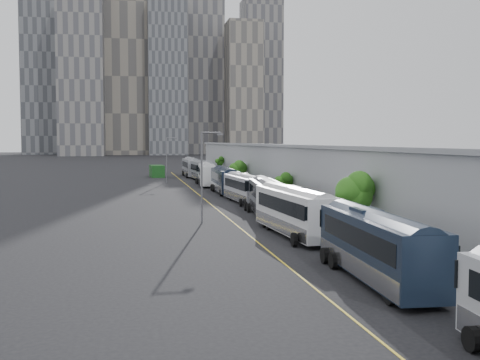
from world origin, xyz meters
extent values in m
cube|color=gray|center=(9.00, 55.00, 0.06)|extent=(10.00, 170.00, 0.12)
cube|color=gold|center=(-1.50, 55.00, 0.01)|extent=(0.12, 160.00, 0.02)
cube|color=gray|center=(13.00, 55.00, 3.40)|extent=(12.00, 160.00, 6.80)
cube|color=gray|center=(13.00, 55.00, 5.85)|extent=(12.45, 160.40, 2.57)
cube|color=gray|center=(7.10, 55.00, 7.00)|extent=(0.30, 160.00, 0.40)
cube|color=slate|center=(-35.00, 300.00, 47.50)|extent=(22.00, 22.00, 95.00)
cube|color=gray|center=(-12.00, 320.00, 60.00)|extent=(26.00, 24.00, 120.00)
cube|color=slate|center=(8.00, 310.00, 40.00)|extent=(20.00, 20.00, 80.00)
cube|color=slate|center=(28.00, 330.00, 52.50)|extent=(24.00, 24.00, 105.00)
cube|color=gray|center=(48.00, 305.00, 35.00)|extent=(18.00, 18.00, 70.00)
cube|color=slate|center=(-55.00, 340.00, 55.00)|extent=(28.00, 26.00, 110.00)
cube|color=slate|center=(65.00, 340.00, 45.00)|extent=(22.00, 22.00, 90.00)
cube|color=#152031|center=(2.28, 20.22, 1.93)|extent=(3.17, 13.14, 3.16)
cube|color=black|center=(2.28, 20.02, 2.50)|extent=(3.16, 11.58, 1.07)
cube|color=silver|center=(2.28, 20.22, 0.92)|extent=(3.20, 12.88, 1.01)
cube|color=#152031|center=(2.28, 21.72, 3.66)|extent=(1.40, 2.26, 0.30)
cube|color=white|center=(2.01, 35.98, 1.98)|extent=(3.51, 13.51, 3.24)
cube|color=black|center=(2.01, 35.77, 2.56)|extent=(3.47, 11.91, 1.10)
cube|color=silver|center=(2.01, 35.98, 0.94)|extent=(3.53, 13.24, 1.04)
cube|color=white|center=(2.01, 37.52, 3.75)|extent=(1.48, 2.34, 0.31)
cube|color=slate|center=(2.69, 48.86, 1.89)|extent=(3.87, 12.99, 3.10)
cube|color=black|center=(2.69, 48.66, 2.45)|extent=(3.77, 11.47, 1.05)
cube|color=silver|center=(2.69, 48.86, 0.90)|extent=(3.88, 12.74, 0.99)
cube|color=slate|center=(2.69, 50.34, 3.59)|extent=(1.50, 2.29, 0.30)
cube|color=#B7B8C2|center=(2.79, 62.04, 1.79)|extent=(3.22, 12.21, 2.93)
cube|color=black|center=(2.79, 61.86, 2.32)|extent=(3.18, 10.77, 1.00)
cube|color=silver|center=(2.79, 62.04, 0.85)|extent=(3.24, 11.98, 0.94)
cube|color=#B7B8C2|center=(2.79, 63.43, 3.39)|extent=(1.34, 2.12, 0.28)
cube|color=black|center=(2.48, 75.42, 1.90)|extent=(2.81, 12.90, 3.12)
cube|color=black|center=(2.48, 75.23, 2.46)|extent=(2.84, 11.36, 1.06)
cube|color=silver|center=(2.48, 75.42, 0.91)|extent=(2.84, 12.65, 1.00)
cube|color=black|center=(2.48, 76.91, 3.61)|extent=(1.33, 2.20, 0.30)
cube|color=white|center=(1.76, 90.81, 1.93)|extent=(3.67, 13.17, 3.15)
cube|color=black|center=(1.76, 90.61, 2.49)|extent=(3.60, 11.62, 1.07)
cube|color=silver|center=(1.76, 90.81, 0.92)|extent=(3.69, 12.92, 1.01)
cube|color=white|center=(1.76, 92.31, 3.65)|extent=(1.48, 2.30, 0.30)
cube|color=gray|center=(2.47, 102.66, 1.95)|extent=(3.61, 13.30, 3.18)
cube|color=black|center=(2.47, 102.46, 2.52)|extent=(3.55, 11.74, 1.08)
cube|color=silver|center=(2.47, 102.66, 0.93)|extent=(3.63, 13.04, 1.02)
cube|color=gray|center=(2.47, 104.17, 3.69)|extent=(1.48, 2.32, 0.30)
cube|color=#94959D|center=(1.62, 116.53, 2.02)|extent=(2.80, 13.66, 3.31)
cube|color=black|center=(1.62, 116.32, 2.61)|extent=(2.86, 12.02, 1.12)
cube|color=silver|center=(1.62, 116.53, 0.96)|extent=(2.84, 13.38, 1.06)
cube|color=#94959D|center=(1.62, 118.10, 3.83)|extent=(1.38, 2.32, 0.31)
cylinder|color=black|center=(5.41, 31.78, 1.95)|extent=(0.18, 0.18, 3.90)
sphere|color=#1D5F15|center=(5.41, 31.78, 3.99)|extent=(2.78, 2.78, 2.78)
cylinder|color=black|center=(5.91, 54.94, 1.43)|extent=(0.18, 0.18, 2.87)
sphere|color=#1D5F15|center=(5.91, 54.94, 2.89)|extent=(1.78, 1.78, 1.78)
cylinder|color=black|center=(5.35, 81.35, 1.55)|extent=(0.18, 0.18, 3.11)
sphere|color=#1D5F15|center=(5.35, 81.35, 3.23)|extent=(2.53, 2.53, 2.53)
cylinder|color=black|center=(6.15, 105.76, 1.78)|extent=(0.18, 0.18, 3.56)
sphere|color=#1D5F15|center=(6.15, 105.76, 3.46)|extent=(1.29, 1.29, 1.29)
cylinder|color=#59595E|center=(-4.43, 44.59, 4.23)|extent=(0.18, 0.18, 8.46)
cylinder|color=#59595E|center=(-3.53, 44.59, 8.36)|extent=(1.80, 0.14, 0.14)
cube|color=#59595E|center=(-2.73, 44.59, 8.21)|extent=(0.50, 0.22, 0.18)
cylinder|color=#59595E|center=(-4.58, 98.90, 4.10)|extent=(0.18, 0.18, 8.20)
cylinder|color=#59595E|center=(-3.68, 98.90, 8.10)|extent=(1.80, 0.14, 0.14)
cube|color=#59595E|center=(-2.88, 98.90, 7.95)|extent=(0.50, 0.22, 0.18)
cube|color=#144216|center=(-5.63, 115.86, 1.25)|extent=(3.06, 5.72, 2.49)
imported|color=black|center=(-4.96, 130.94, 0.70)|extent=(3.71, 5.52, 1.41)
camera|label=1|loc=(-10.74, -10.28, 7.65)|focal=45.00mm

